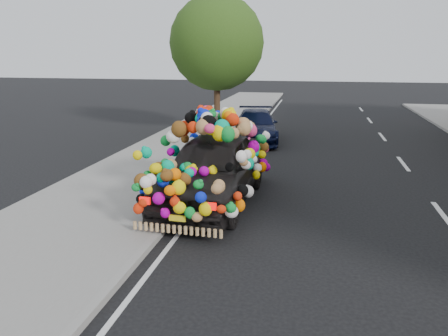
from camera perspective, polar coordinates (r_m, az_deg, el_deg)
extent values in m
plane|color=black|center=(10.73, 7.90, -4.91)|extent=(100.00, 100.00, 0.00)
cube|color=gray|center=(11.76, -13.50, -3.11)|extent=(4.00, 60.00, 0.12)
cube|color=gray|center=(11.09, -4.31, -3.80)|extent=(0.15, 60.00, 0.13)
cylinder|color=#332114|center=(20.20, -0.91, 8.44)|extent=(0.28, 0.28, 2.73)
sphere|color=#2A4B14|center=(20.09, -0.94, 16.02)|extent=(4.20, 4.20, 4.20)
imported|color=black|center=(10.73, -1.57, -0.09)|extent=(2.19, 5.00, 1.67)
cube|color=red|center=(8.74, -10.30, -4.21)|extent=(0.22, 0.07, 0.14)
cube|color=red|center=(8.29, -1.77, -5.03)|extent=(0.22, 0.07, 0.14)
cube|color=yellow|center=(8.59, -6.12, -6.53)|extent=(0.34, 0.06, 0.12)
imported|color=black|center=(18.46, 4.15, 5.52)|extent=(2.38, 4.59, 1.27)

